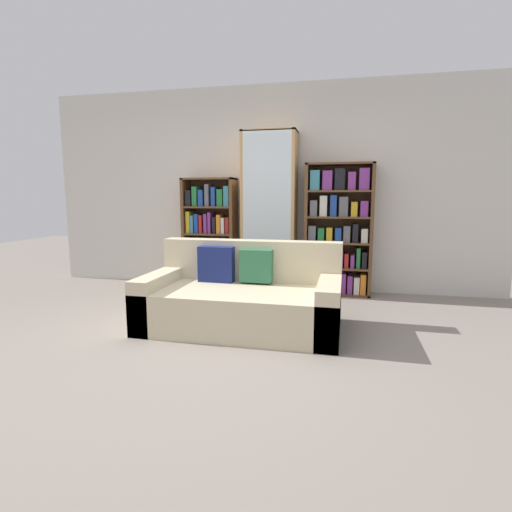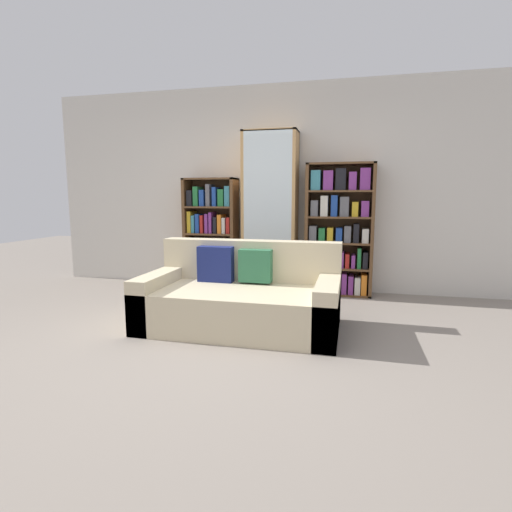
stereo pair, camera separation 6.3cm
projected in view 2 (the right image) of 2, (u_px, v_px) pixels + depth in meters
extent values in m
plane|color=gray|center=(203.00, 350.00, 3.27)|extent=(16.00, 16.00, 0.00)
cube|color=beige|center=(266.00, 189.00, 5.40)|extent=(6.17, 0.06, 2.70)
cube|color=beige|center=(240.00, 308.00, 3.80)|extent=(1.85, 0.98, 0.39)
cube|color=beige|center=(250.00, 260.00, 4.12)|extent=(1.85, 0.20, 0.42)
cube|color=beige|center=(161.00, 297.00, 3.98)|extent=(0.20, 0.98, 0.51)
cube|color=beige|center=(328.00, 308.00, 3.60)|extent=(0.20, 0.98, 0.51)
cube|color=navy|center=(216.00, 264.00, 4.04)|extent=(0.36, 0.12, 0.36)
cube|color=#2D6B47|center=(255.00, 266.00, 3.95)|extent=(0.32, 0.12, 0.32)
cube|color=brown|center=(188.00, 233.00, 5.53)|extent=(0.04, 0.32, 1.49)
cube|color=brown|center=(235.00, 234.00, 5.37)|extent=(0.04, 0.32, 1.49)
cube|color=brown|center=(210.00, 179.00, 5.34)|extent=(0.72, 0.32, 0.02)
cube|color=brown|center=(212.00, 286.00, 5.56)|extent=(0.72, 0.32, 0.02)
cube|color=brown|center=(215.00, 233.00, 5.60)|extent=(0.72, 0.01, 1.49)
cube|color=brown|center=(212.00, 260.00, 5.50)|extent=(0.64, 0.32, 0.02)
cube|color=brown|center=(211.00, 234.00, 5.45)|extent=(0.64, 0.32, 0.02)
cube|color=brown|center=(211.00, 207.00, 5.40)|extent=(0.64, 0.32, 0.02)
cube|color=#1E4293|center=(193.00, 275.00, 5.59)|extent=(0.05, 0.24, 0.27)
cube|color=orange|center=(197.00, 276.00, 5.58)|extent=(0.04, 0.24, 0.25)
cube|color=orange|center=(201.00, 276.00, 5.57)|extent=(0.04, 0.24, 0.24)
cube|color=olive|center=(206.00, 275.00, 5.55)|extent=(0.05, 0.24, 0.27)
cube|color=gold|center=(209.00, 278.00, 5.54)|extent=(0.05, 0.24, 0.21)
cube|color=#7A3384|center=(214.00, 275.00, 5.52)|extent=(0.04, 0.24, 0.29)
cube|color=black|center=(218.00, 275.00, 5.51)|extent=(0.04, 0.24, 0.29)
cube|color=#5B5B60|center=(222.00, 279.00, 5.50)|extent=(0.04, 0.24, 0.19)
cube|color=beige|center=(226.00, 276.00, 5.48)|extent=(0.05, 0.24, 0.29)
cube|color=teal|center=(231.00, 277.00, 5.46)|extent=(0.04, 0.24, 0.27)
cube|color=gold|center=(193.00, 250.00, 5.53)|extent=(0.07, 0.24, 0.24)
cube|color=gold|center=(199.00, 248.00, 5.51)|extent=(0.08, 0.24, 0.29)
cube|color=#1E4293|center=(205.00, 251.00, 5.50)|extent=(0.08, 0.24, 0.22)
cube|color=#1E4293|center=(211.00, 251.00, 5.48)|extent=(0.07, 0.24, 0.21)
cube|color=#5B5B60|center=(218.00, 251.00, 5.45)|extent=(0.08, 0.24, 0.24)
cube|color=#5B5B60|center=(223.00, 249.00, 5.43)|extent=(0.07, 0.24, 0.28)
cube|color=beige|center=(229.00, 252.00, 5.42)|extent=(0.06, 0.24, 0.21)
cube|color=gold|center=(192.00, 222.00, 5.48)|extent=(0.05, 0.24, 0.29)
cube|color=teal|center=(196.00, 224.00, 5.47)|extent=(0.04, 0.24, 0.24)
cube|color=#1E4293|center=(200.00, 223.00, 5.46)|extent=(0.05, 0.24, 0.26)
cube|color=#AD231E|center=(204.00, 224.00, 5.44)|extent=(0.04, 0.24, 0.24)
cube|color=#7A3384|center=(209.00, 223.00, 5.43)|extent=(0.04, 0.24, 0.26)
cube|color=#7A3384|center=(213.00, 223.00, 5.41)|extent=(0.04, 0.24, 0.28)
cube|color=black|center=(217.00, 225.00, 5.40)|extent=(0.04, 0.24, 0.22)
cube|color=orange|center=(222.00, 224.00, 5.38)|extent=(0.05, 0.24, 0.25)
cube|color=beige|center=(226.00, 225.00, 5.37)|extent=(0.04, 0.24, 0.21)
cube|color=#AD231E|center=(230.00, 225.00, 5.36)|extent=(0.05, 0.24, 0.21)
cube|color=black|center=(192.00, 198.00, 5.43)|extent=(0.07, 0.24, 0.21)
cube|color=#237038|center=(198.00, 196.00, 5.41)|extent=(0.07, 0.24, 0.26)
cube|color=#1E4293|center=(204.00, 198.00, 5.39)|extent=(0.06, 0.24, 0.22)
cube|color=#5B5B60|center=(210.00, 195.00, 5.36)|extent=(0.05, 0.24, 0.29)
cube|color=#1E4293|center=(217.00, 197.00, 5.35)|extent=(0.05, 0.24, 0.25)
cube|color=#237038|center=(223.00, 198.00, 5.33)|extent=(0.08, 0.24, 0.22)
cube|color=teal|center=(229.00, 196.00, 5.30)|extent=(0.07, 0.24, 0.26)
cube|color=tan|center=(246.00, 213.00, 5.27)|extent=(0.04, 0.36, 2.08)
cube|color=tan|center=(295.00, 213.00, 5.12)|extent=(0.04, 0.36, 2.08)
cube|color=tan|center=(271.00, 131.00, 5.05)|extent=(0.70, 0.36, 0.02)
cube|color=tan|center=(270.00, 290.00, 5.35)|extent=(0.70, 0.36, 0.02)
cube|color=tan|center=(273.00, 212.00, 5.36)|extent=(0.70, 0.01, 2.08)
cube|color=silver|center=(267.00, 213.00, 5.03)|extent=(0.62, 0.01, 2.05)
cube|color=tan|center=(270.00, 259.00, 5.29)|extent=(0.62, 0.32, 0.02)
cube|color=tan|center=(270.00, 228.00, 5.23)|extent=(0.62, 0.32, 0.02)
cube|color=tan|center=(270.00, 197.00, 5.17)|extent=(0.62, 0.32, 0.02)
cube|color=tan|center=(270.00, 165.00, 5.11)|extent=(0.62, 0.32, 0.02)
cylinder|color=silver|center=(252.00, 285.00, 5.39)|extent=(0.01, 0.01, 0.07)
cone|color=silver|center=(252.00, 279.00, 5.38)|extent=(0.07, 0.07, 0.09)
cylinder|color=silver|center=(259.00, 286.00, 5.37)|extent=(0.01, 0.01, 0.07)
cone|color=silver|center=(259.00, 280.00, 5.36)|extent=(0.07, 0.07, 0.09)
cylinder|color=silver|center=(266.00, 286.00, 5.34)|extent=(0.01, 0.01, 0.07)
cone|color=silver|center=(266.00, 280.00, 5.33)|extent=(0.07, 0.07, 0.09)
cylinder|color=silver|center=(273.00, 286.00, 5.32)|extent=(0.01, 0.01, 0.07)
cone|color=silver|center=(273.00, 281.00, 5.31)|extent=(0.07, 0.07, 0.09)
cylinder|color=silver|center=(280.00, 287.00, 5.31)|extent=(0.01, 0.01, 0.07)
cone|color=silver|center=(280.00, 281.00, 5.30)|extent=(0.07, 0.07, 0.09)
cylinder|color=silver|center=(287.00, 287.00, 5.27)|extent=(0.01, 0.01, 0.07)
cone|color=silver|center=(287.00, 281.00, 5.26)|extent=(0.07, 0.07, 0.09)
cylinder|color=silver|center=(256.00, 255.00, 5.31)|extent=(0.01, 0.01, 0.07)
cone|color=silver|center=(256.00, 250.00, 5.30)|extent=(0.09, 0.09, 0.08)
cylinder|color=silver|center=(270.00, 255.00, 5.28)|extent=(0.01, 0.01, 0.07)
cone|color=silver|center=(270.00, 250.00, 5.27)|extent=(0.09, 0.09, 0.08)
cylinder|color=silver|center=(284.00, 256.00, 5.25)|extent=(0.01, 0.01, 0.07)
cone|color=silver|center=(284.00, 250.00, 5.24)|extent=(0.09, 0.09, 0.08)
cylinder|color=silver|center=(253.00, 224.00, 5.26)|extent=(0.01, 0.01, 0.08)
cone|color=silver|center=(253.00, 218.00, 5.24)|extent=(0.08, 0.08, 0.09)
cylinder|color=silver|center=(261.00, 224.00, 5.24)|extent=(0.01, 0.01, 0.08)
cone|color=silver|center=(261.00, 218.00, 5.22)|extent=(0.08, 0.08, 0.09)
cylinder|color=silver|center=(270.00, 225.00, 5.22)|extent=(0.01, 0.01, 0.08)
cone|color=silver|center=(270.00, 218.00, 5.20)|extent=(0.08, 0.08, 0.09)
cylinder|color=silver|center=(278.00, 225.00, 5.18)|extent=(0.01, 0.01, 0.08)
cone|color=silver|center=(278.00, 218.00, 5.16)|extent=(0.08, 0.08, 0.09)
cylinder|color=silver|center=(288.00, 225.00, 5.17)|extent=(0.01, 0.01, 0.08)
cone|color=silver|center=(288.00, 218.00, 5.16)|extent=(0.08, 0.08, 0.09)
cylinder|color=silver|center=(256.00, 193.00, 5.21)|extent=(0.01, 0.01, 0.08)
cone|color=silver|center=(256.00, 186.00, 5.19)|extent=(0.09, 0.09, 0.10)
cylinder|color=silver|center=(270.00, 193.00, 5.16)|extent=(0.01, 0.01, 0.08)
cone|color=silver|center=(270.00, 186.00, 5.15)|extent=(0.09, 0.09, 0.10)
cylinder|color=silver|center=(285.00, 193.00, 5.11)|extent=(0.01, 0.01, 0.08)
cone|color=silver|center=(285.00, 186.00, 5.09)|extent=(0.09, 0.09, 0.10)
cylinder|color=silver|center=(256.00, 161.00, 5.14)|extent=(0.01, 0.01, 0.08)
cone|color=silver|center=(256.00, 154.00, 5.13)|extent=(0.09, 0.09, 0.10)
cylinder|color=silver|center=(270.00, 161.00, 5.10)|extent=(0.01, 0.01, 0.08)
cone|color=silver|center=(270.00, 154.00, 5.09)|extent=(0.09, 0.09, 0.10)
cylinder|color=silver|center=(285.00, 161.00, 5.06)|extent=(0.01, 0.01, 0.08)
cone|color=silver|center=(285.00, 153.00, 5.05)|extent=(0.09, 0.09, 0.10)
cube|color=brown|center=(307.00, 229.00, 5.14)|extent=(0.04, 0.32, 1.66)
cube|color=brown|center=(372.00, 231.00, 4.95)|extent=(0.04, 0.32, 1.66)
cube|color=brown|center=(341.00, 164.00, 4.92)|extent=(0.84, 0.32, 0.02)
cube|color=brown|center=(337.00, 293.00, 5.16)|extent=(0.84, 0.32, 0.02)
cube|color=brown|center=(339.00, 229.00, 5.19)|extent=(0.84, 0.01, 1.66)
cube|color=brown|center=(338.00, 268.00, 5.11)|extent=(0.76, 0.32, 0.02)
cube|color=brown|center=(339.00, 243.00, 5.07)|extent=(0.76, 0.32, 0.02)
cube|color=brown|center=(339.00, 217.00, 5.02)|extent=(0.76, 0.32, 0.02)
cube|color=brown|center=(340.00, 191.00, 4.97)|extent=(0.76, 0.32, 0.02)
cube|color=black|center=(312.00, 283.00, 5.21)|extent=(0.05, 0.24, 0.21)
cube|color=#5B5B60|center=(318.00, 283.00, 5.19)|extent=(0.05, 0.24, 0.21)
cube|color=#7A3384|center=(324.00, 284.00, 5.18)|extent=(0.06, 0.24, 0.19)
cube|color=olive|center=(331.00, 284.00, 5.15)|extent=(0.05, 0.24, 0.22)
cube|color=olive|center=(338.00, 283.00, 5.13)|extent=(0.07, 0.24, 0.24)
cube|color=#7A3384|center=(344.00, 283.00, 5.11)|extent=(0.06, 0.24, 0.26)
cube|color=#7A3384|center=(351.00, 284.00, 5.10)|extent=(0.06, 0.24, 0.23)
cube|color=beige|center=(357.00, 285.00, 5.08)|extent=(0.07, 0.24, 0.22)
cube|color=orange|center=(364.00, 284.00, 5.06)|extent=(0.07, 0.24, 0.26)
cube|color=gold|center=(312.00, 257.00, 5.16)|extent=(0.05, 0.24, 0.24)
cube|color=teal|center=(318.00, 257.00, 5.15)|extent=(0.05, 0.24, 0.22)
cube|color=#8E1947|center=(323.00, 258.00, 5.13)|extent=(0.06, 0.24, 0.21)
cube|color=#237038|center=(330.00, 257.00, 5.11)|extent=(0.05, 0.24, 0.25)
cube|color=#7A3384|center=(335.00, 257.00, 5.09)|extent=(0.06, 0.24, 0.25)
cube|color=#7A3384|center=(341.00, 259.00, 5.08)|extent=(0.06, 0.24, 0.20)
cube|color=#AD231E|center=(347.00, 260.00, 5.06)|extent=(0.05, 0.24, 0.18)
cube|color=#7A3384|center=(353.00, 261.00, 5.05)|extent=(0.05, 0.24, 0.17)
cube|color=#237038|center=(359.00, 258.00, 5.02)|extent=(0.04, 0.24, 0.25)
cube|color=black|center=(365.00, 260.00, 5.01)|extent=(0.06, 0.24, 0.20)
cube|color=#5B5B60|center=(313.00, 233.00, 5.11)|extent=(0.09, 0.24, 0.20)
cube|color=#237038|center=(322.00, 235.00, 5.09)|extent=(0.08, 0.24, 0.17)
cube|color=gold|center=(330.00, 234.00, 5.07)|extent=(0.07, 0.24, 0.18)
cube|color=#1E4293|center=(339.00, 235.00, 5.04)|extent=(0.08, 0.24, 0.18)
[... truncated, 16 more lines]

